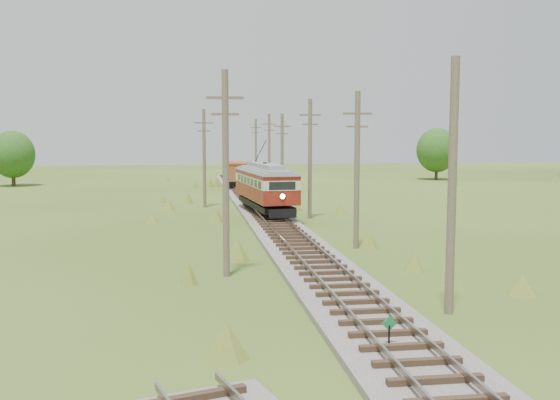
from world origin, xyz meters
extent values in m
plane|color=#2B4B16|center=(0.00, 0.00, 0.00)|extent=(260.00, 260.00, 0.00)
cube|color=#605B54|center=(0.00, 34.00, 0.12)|extent=(3.60, 96.00, 0.25)
cube|color=#726659|center=(-0.72, 34.00, 0.48)|extent=(0.08, 96.00, 0.17)
cube|color=#726659|center=(0.72, 34.00, 0.48)|extent=(0.08, 96.00, 0.17)
cube|color=#2D2116|center=(0.00, 34.00, 0.33)|extent=(2.40, 96.00, 0.16)
cylinder|color=black|center=(-0.20, 1.50, 0.40)|extent=(0.06, 0.06, 0.80)
cube|color=#1A763A|center=(-0.20, 1.50, 0.85)|extent=(0.45, 0.03, 0.45)
cube|color=black|center=(0.00, 32.83, 0.99)|extent=(3.22, 10.74, 0.43)
cube|color=maroon|center=(0.00, 32.83, 1.95)|extent=(3.71, 11.69, 1.05)
cube|color=beige|center=(0.00, 32.83, 2.81)|extent=(3.74, 11.75, 0.67)
cube|color=black|center=(0.00, 32.83, 2.81)|extent=(3.72, 11.24, 0.53)
cube|color=maroon|center=(0.00, 32.83, 3.29)|extent=(3.71, 11.69, 0.29)
cube|color=gray|center=(0.00, 32.83, 3.61)|extent=(3.77, 11.81, 0.36)
cube|color=gray|center=(0.00, 32.83, 3.93)|extent=(1.98, 8.70, 0.38)
sphere|color=#FFF2BF|center=(0.52, 27.02, 2.09)|extent=(0.34, 0.34, 0.34)
cylinder|color=black|center=(-0.16, 34.54, 5.01)|extent=(0.46, 4.45, 1.85)
cylinder|color=black|center=(-0.32, 28.43, 0.94)|extent=(0.18, 0.77, 0.77)
cylinder|color=black|center=(1.11, 28.56, 0.94)|extent=(0.18, 0.77, 0.77)
cylinder|color=black|center=(-1.11, 37.09, 0.94)|extent=(0.18, 0.77, 0.77)
cylinder|color=black|center=(0.32, 37.22, 0.94)|extent=(0.18, 0.77, 0.77)
cube|color=black|center=(0.00, 59.20, 0.91)|extent=(3.11, 7.34, 0.49)
cube|color=brown|center=(0.00, 59.20, 2.14)|extent=(3.74, 8.20, 1.98)
cube|color=brown|center=(0.00, 59.20, 3.18)|extent=(3.81, 8.37, 0.12)
cylinder|color=black|center=(-1.09, 56.97, 0.96)|extent=(0.24, 0.80, 0.79)
cylinder|color=black|center=(0.37, 56.75, 0.96)|extent=(0.24, 0.80, 0.79)
cylinder|color=black|center=(-0.37, 61.66, 0.96)|extent=(0.24, 0.80, 0.79)
cylinder|color=black|center=(1.09, 61.43, 0.96)|extent=(0.24, 0.80, 0.79)
cone|color=gray|center=(4.02, 51.26, 0.56)|extent=(2.99, 2.99, 1.12)
cone|color=gray|center=(4.77, 50.33, 0.33)|extent=(1.68, 1.68, 0.65)
cylinder|color=brown|center=(3.10, 5.00, 4.40)|extent=(0.30, 0.30, 8.80)
cylinder|color=brown|center=(3.30, 18.00, 4.30)|extent=(0.30, 0.30, 8.60)
cube|color=brown|center=(3.30, 18.00, 7.40)|extent=(1.60, 0.12, 0.12)
cube|color=brown|center=(3.30, 18.00, 6.70)|extent=(1.20, 0.10, 0.10)
cylinder|color=brown|center=(3.20, 31.00, 4.50)|extent=(0.30, 0.30, 9.00)
cube|color=brown|center=(3.20, 31.00, 7.80)|extent=(1.60, 0.12, 0.12)
cube|color=brown|center=(3.20, 31.00, 7.10)|extent=(1.20, 0.10, 0.10)
cylinder|color=brown|center=(3.00, 44.00, 4.20)|extent=(0.30, 0.30, 8.40)
cube|color=brown|center=(3.00, 44.00, 7.20)|extent=(1.60, 0.12, 0.12)
cube|color=brown|center=(3.00, 44.00, 6.50)|extent=(1.20, 0.10, 0.10)
cylinder|color=brown|center=(3.40, 57.00, 4.45)|extent=(0.30, 0.30, 8.90)
cube|color=brown|center=(3.40, 57.00, 7.70)|extent=(1.60, 0.12, 0.12)
cube|color=brown|center=(3.40, 57.00, 7.00)|extent=(1.20, 0.10, 0.10)
cylinder|color=brown|center=(3.20, 70.00, 4.35)|extent=(0.30, 0.30, 8.70)
cube|color=brown|center=(3.20, 70.00, 7.50)|extent=(1.60, 0.12, 0.12)
cube|color=brown|center=(3.20, 70.00, 6.80)|extent=(1.20, 0.10, 0.10)
cylinder|color=brown|center=(-4.20, 12.00, 4.50)|extent=(0.30, 0.30, 9.00)
cube|color=brown|center=(-4.20, 12.00, 7.80)|extent=(1.60, 0.12, 0.12)
cube|color=brown|center=(-4.20, 12.00, 7.10)|extent=(1.20, 0.10, 0.10)
cylinder|color=brown|center=(-4.50, 40.00, 4.30)|extent=(0.30, 0.30, 8.60)
cube|color=brown|center=(-4.50, 40.00, 7.40)|extent=(1.60, 0.12, 0.12)
cube|color=brown|center=(-4.50, 40.00, 6.70)|extent=(1.20, 0.10, 0.10)
cylinder|color=#38281C|center=(-28.00, 68.00, 1.17)|extent=(0.50, 0.50, 2.34)
ellipsoid|color=#205419|center=(-28.00, 68.00, 4.03)|extent=(5.46, 5.46, 6.01)
cylinder|color=#38281C|center=(30.00, 72.00, 1.26)|extent=(0.50, 0.50, 2.52)
ellipsoid|color=#205419|center=(30.00, 72.00, 4.34)|extent=(5.88, 5.88, 6.47)
camera|label=1|loc=(-5.72, -15.09, 6.07)|focal=40.00mm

